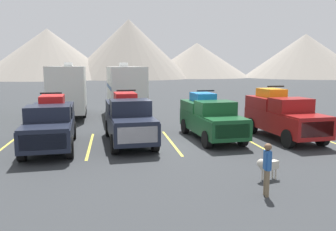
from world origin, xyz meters
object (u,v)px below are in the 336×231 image
Objects in this scene: pickup_truck_a at (51,123)px; camper_trailer_b at (125,89)px; pickup_truck_c at (210,117)px; dog at (267,165)px; pickup_truck_b at (129,119)px; camper_trailer_a at (68,88)px; person_a at (267,166)px; pickup_truck_d at (282,115)px.

camper_trailer_b reaches higher than pickup_truck_a.
pickup_truck_c is 6.72m from dog.
camper_trailer_a reaches higher than pickup_truck_b.
person_a is at bearing -115.23° from dog.
pickup_truck_d is at bearing 58.61° from dog.
pickup_truck_b is 0.71× the size of camper_trailer_b.
camper_trailer_b is 16.74m from person_a.
camper_trailer_a is 5.49× the size of person_a.
person_a is (-4.36, -7.43, -0.32)m from pickup_truck_d.
pickup_truck_b is 8.53m from person_a.
dog is at bearing -63.06° from camper_trailer_a.
pickup_truck_b is 1.07× the size of pickup_truck_c.
pickup_truck_a is 10.25m from person_a.
dog is at bearing -56.80° from pickup_truck_b.
camper_trailer_a is at bearing 91.98° from pickup_truck_a.
pickup_truck_c is at bearing 171.51° from pickup_truck_d.
dog is (7.82, -5.99, -0.63)m from pickup_truck_a.
camper_trailer_b is (0.20, 8.62, 0.91)m from pickup_truck_b.
person_a reaches higher than dog.
pickup_truck_b is at bearing -176.48° from pickup_truck_c.
pickup_truck_d is 5.98× the size of dog.
person_a is (3.60, -7.73, -0.28)m from pickup_truck_b.
person_a is at bearing -78.28° from camper_trailer_b.
camper_trailer_a is at bearing 112.32° from pickup_truck_b.
camper_trailer_b is at bearing 88.66° from pickup_truck_b.
dog is at bearing 64.77° from person_a.
dog is (4.21, -6.43, -0.67)m from pickup_truck_b.
pickup_truck_d reaches higher than pickup_truck_b.
pickup_truck_a is at bearing -88.02° from camper_trailer_a.
camper_trailer_a reaches higher than person_a.
person_a is at bearing -94.54° from pickup_truck_c.
pickup_truck_d is at bearing 59.63° from person_a.
pickup_truck_d is 15.54m from camper_trailer_a.
pickup_truck_a reaches higher than dog.
pickup_truck_b is at bearing 123.20° from dog.
person_a is (7.21, -7.29, -0.24)m from pickup_truck_a.
camper_trailer_a reaches higher than camper_trailer_b.
dog is at bearing -37.45° from pickup_truck_a.
dog is at bearing -75.10° from camper_trailer_b.
person_a is 1.49m from dog.
pickup_truck_b is at bearing 6.93° from pickup_truck_a.
camper_trailer_a reaches higher than pickup_truck_d.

